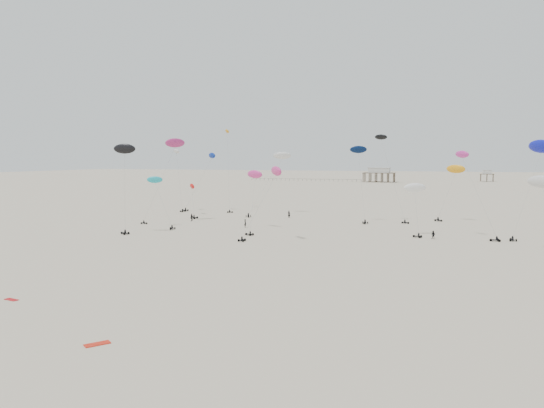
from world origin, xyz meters
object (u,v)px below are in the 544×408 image
(pavilion_small, at_px, (487,177))
(rig_4, at_px, (276,166))
(spectator_0, at_px, (245,227))
(rig_0, at_px, (360,169))
(pavilion_main, at_px, (379,176))

(pavilion_small, distance_m, rig_4, 256.89)
(spectator_0, bearing_deg, rig_4, -34.07)
(pavilion_small, distance_m, rig_0, 263.48)
(pavilion_main, height_order, rig_4, rig_4)
(pavilion_main, relative_size, pavilion_small, 2.33)
(rig_4, bearing_deg, pavilion_small, -129.26)
(rig_4, bearing_deg, spectator_0, 72.23)
(pavilion_small, relative_size, rig_4, 0.41)
(rig_4, relative_size, spectator_0, 9.68)
(pavilion_main, xyz_separation_m, spectator_0, (-1.25, -248.04, -4.22))
(pavilion_small, xyz_separation_m, rig_0, (-47.35, -259.00, 10.14))
(spectator_0, bearing_deg, rig_0, -90.28)
(pavilion_main, distance_m, rig_4, 216.05)
(rig_0, distance_m, rig_4, 29.68)
(rig_0, xyz_separation_m, rig_4, (-26.58, 13.20, 0.37))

